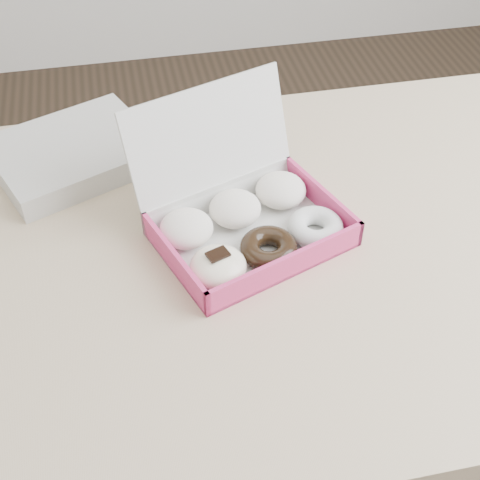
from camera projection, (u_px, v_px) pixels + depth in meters
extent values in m
plane|color=black|center=(248.00, 480.00, 1.53)|extent=(4.00, 4.00, 0.00)
cube|color=tan|center=(252.00, 254.00, 1.02)|extent=(1.20, 0.80, 0.04)
cylinder|color=tan|center=(442.00, 231.00, 1.61)|extent=(0.05, 0.05, 0.71)
cube|color=silver|center=(251.00, 238.00, 1.01)|extent=(0.32, 0.28, 0.01)
cube|color=#D43670|center=(287.00, 267.00, 0.94)|extent=(0.25, 0.10, 0.04)
cube|color=silver|center=(219.00, 194.00, 1.06)|extent=(0.25, 0.10, 0.04)
cube|color=#D43670|center=(174.00, 261.00, 0.95)|extent=(0.07, 0.19, 0.04)
cube|color=#D43670|center=(321.00, 199.00, 1.05)|extent=(0.07, 0.19, 0.04)
cube|color=silver|center=(212.00, 149.00, 1.02)|extent=(0.27, 0.15, 0.19)
ellipsoid|color=white|center=(186.00, 228.00, 0.99)|extent=(0.10, 0.10, 0.05)
ellipsoid|color=white|center=(235.00, 209.00, 1.02)|extent=(0.10, 0.10, 0.05)
ellipsoid|color=white|center=(281.00, 190.00, 1.06)|extent=(0.10, 0.10, 0.05)
ellipsoid|color=#FFF1CE|center=(218.00, 267.00, 0.93)|extent=(0.10, 0.10, 0.05)
cube|color=black|center=(218.00, 254.00, 0.92)|extent=(0.04, 0.03, 0.00)
torus|color=black|center=(268.00, 248.00, 0.97)|extent=(0.11, 0.11, 0.03)
torus|color=white|center=(315.00, 227.00, 1.00)|extent=(0.11, 0.11, 0.03)
cube|color=silver|center=(74.00, 153.00, 1.14)|extent=(0.32, 0.29, 0.04)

